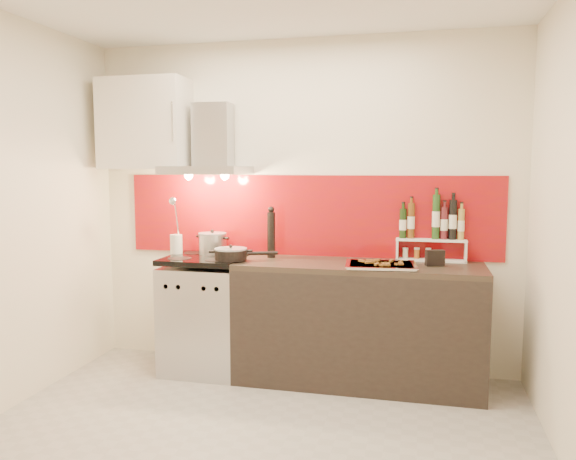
% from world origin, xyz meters
% --- Properties ---
extents(floor, '(3.40, 3.40, 0.00)m').
position_xyz_m(floor, '(0.00, 0.00, 0.00)').
color(floor, '#9E9991').
rests_on(floor, ground).
extents(back_wall, '(3.40, 0.02, 2.60)m').
position_xyz_m(back_wall, '(0.00, 1.40, 1.30)').
color(back_wall, silver).
rests_on(back_wall, ground).
extents(backsplash, '(3.00, 0.02, 0.64)m').
position_xyz_m(backsplash, '(0.05, 1.39, 1.22)').
color(backsplash, maroon).
rests_on(backsplash, back_wall).
extents(range_stove, '(0.60, 0.60, 0.91)m').
position_xyz_m(range_stove, '(-0.70, 1.10, 0.44)').
color(range_stove, '#B7B7BA').
rests_on(range_stove, ground).
extents(counter, '(1.80, 0.60, 0.90)m').
position_xyz_m(counter, '(0.50, 1.10, 0.45)').
color(counter, black).
rests_on(counter, ground).
extents(range_hood, '(0.62, 0.50, 0.61)m').
position_xyz_m(range_hood, '(-0.70, 1.24, 1.74)').
color(range_hood, '#B7B7BA').
rests_on(range_hood, back_wall).
extents(upper_cabinet, '(0.70, 0.35, 0.72)m').
position_xyz_m(upper_cabinet, '(-1.25, 1.22, 1.95)').
color(upper_cabinet, beige).
rests_on(upper_cabinet, back_wall).
extents(stock_pot, '(0.23, 0.23, 0.20)m').
position_xyz_m(stock_pot, '(-0.70, 1.25, 0.99)').
color(stock_pot, '#B7B7BA').
rests_on(stock_pot, range_stove).
extents(saute_pan, '(0.46, 0.26, 0.11)m').
position_xyz_m(saute_pan, '(-0.44, 0.98, 0.95)').
color(saute_pan, black).
rests_on(saute_pan, range_stove).
extents(utensil_jar, '(0.10, 0.15, 0.47)m').
position_xyz_m(utensil_jar, '(-0.98, 1.17, 1.04)').
color(utensil_jar, silver).
rests_on(utensil_jar, range_stove).
extents(pepper_mill, '(0.06, 0.06, 0.40)m').
position_xyz_m(pepper_mill, '(-0.20, 1.22, 1.09)').
color(pepper_mill, black).
rests_on(pepper_mill, counter).
extents(step_shelf, '(0.52, 0.14, 0.50)m').
position_xyz_m(step_shelf, '(1.02, 1.34, 1.11)').
color(step_shelf, white).
rests_on(step_shelf, counter).
extents(caddy_box, '(0.14, 0.09, 0.11)m').
position_xyz_m(caddy_box, '(1.04, 1.11, 0.96)').
color(caddy_box, black).
rests_on(caddy_box, counter).
extents(baking_tray, '(0.53, 0.43, 0.03)m').
position_xyz_m(baking_tray, '(0.67, 0.99, 0.92)').
color(baking_tray, silver).
rests_on(baking_tray, counter).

